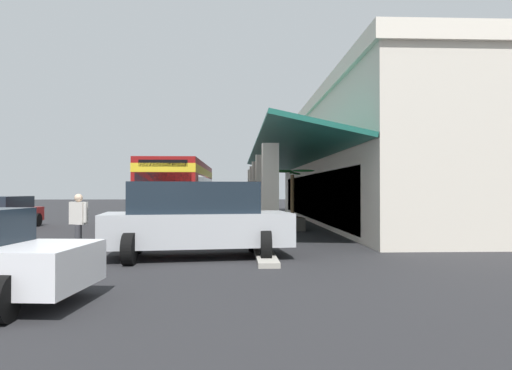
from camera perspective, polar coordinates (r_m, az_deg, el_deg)
ground at (r=25.49m, az=11.20°, el=-4.55°), size 120.00×120.00×0.00m
curb_strip at (r=25.74m, az=-0.74°, el=-4.39°), size 30.63×0.50×0.12m
plaza_building at (r=27.73m, az=19.57°, el=2.65°), size 25.82×16.13×6.62m
transit_bus at (r=24.16m, az=-9.23°, el=-0.38°), size 11.22×2.89×3.34m
parked_sedan_red at (r=23.84m, az=-28.78°, el=-2.96°), size 4.50×2.20×1.47m
parked_suv_silver at (r=12.22m, az=-7.37°, el=-4.11°), size 3.11×5.01×1.97m
pedestrian at (r=13.65m, az=-21.00°, el=-4.08°), size 0.44×0.56×1.66m
potted_palm at (r=20.22m, az=4.49°, el=-3.87°), size 1.76×1.88×2.68m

